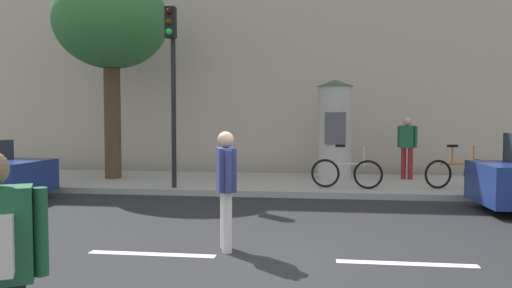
{
  "coord_description": "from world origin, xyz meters",
  "views": [
    {
      "loc": [
        0.57,
        -6.35,
        1.88
      ],
      "look_at": [
        -0.51,
        2.0,
        1.44
      ],
      "focal_mm": 33.81,
      "sensor_mm": 36.0,
      "label": 1
    }
  ],
  "objects": [
    {
      "name": "sidewalk_curb",
      "position": [
        0.0,
        7.0,
        0.07
      ],
      "size": [
        36.0,
        4.0,
        0.15
      ],
      "primitive_type": "cube",
      "color": "#9E9B93",
      "rests_on": "ground_plane"
    },
    {
      "name": "bicycle_upright",
      "position": [
        1.27,
        5.78,
        0.54
      ],
      "size": [
        1.76,
        0.29,
        1.09
      ],
      "color": "black",
      "rests_on": "sidewalk_curb"
    },
    {
      "name": "building_backdrop",
      "position": [
        0.0,
        12.0,
        5.14
      ],
      "size": [
        36.0,
        5.0,
        10.29
      ],
      "primitive_type": "cube",
      "color": "#B7A893",
      "rests_on": "ground_plane"
    },
    {
      "name": "poster_column",
      "position": [
        1.03,
        7.78,
        1.6
      ],
      "size": [
        1.07,
        1.07,
        2.86
      ],
      "color": "#B2ADA3",
      "rests_on": "sidewalk_curb"
    },
    {
      "name": "ground_plane",
      "position": [
        0.0,
        0.0,
        0.0
      ],
      "size": [
        80.0,
        80.0,
        0.0
      ],
      "primitive_type": "plane",
      "color": "#232326"
    },
    {
      "name": "pedestrian_near_pole",
      "position": [
        3.09,
        7.85,
        1.2
      ],
      "size": [
        0.52,
        0.38,
        1.78
      ],
      "color": "maroon",
      "rests_on": "sidewalk_curb"
    },
    {
      "name": "pedestrian_in_light_jacket",
      "position": [
        -0.73,
        0.34,
        1.01
      ],
      "size": [
        0.38,
        0.65,
        1.7
      ],
      "color": "silver",
      "rests_on": "ground_plane"
    },
    {
      "name": "traffic_light",
      "position": [
        -3.03,
        5.24,
        3.14
      ],
      "size": [
        0.24,
        0.45,
        4.46
      ],
      "color": "black",
      "rests_on": "sidewalk_curb"
    },
    {
      "name": "street_tree",
      "position": [
        -5.37,
        6.99,
        4.64
      ],
      "size": [
        3.25,
        3.25,
        5.94
      ],
      "color": "#4C3826",
      "rests_on": "sidewalk_curb"
    },
    {
      "name": "lane_markings",
      "position": [
        -0.0,
        0.0,
        0.0
      ],
      "size": [
        25.8,
        0.16,
        0.01
      ],
      "color": "silver",
      "rests_on": "ground_plane"
    },
    {
      "name": "bicycle_leaning",
      "position": [
        4.02,
        6.15,
        0.54
      ],
      "size": [
        1.72,
        0.55,
        1.09
      ],
      "color": "black",
      "rests_on": "sidewalk_curb"
    }
  ]
}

